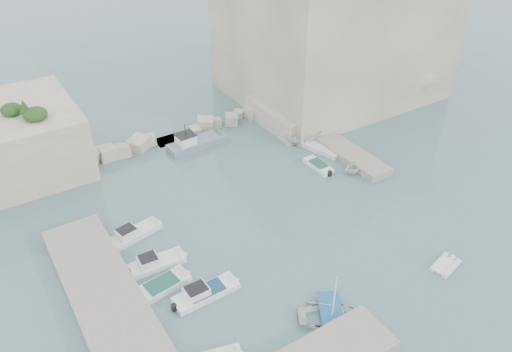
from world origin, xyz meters
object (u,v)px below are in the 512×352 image
tender_east_c (322,151)px  tender_east_d (303,143)px  motorboat_c (162,288)px  motorboat_a (135,236)px  tender_east_b (318,168)px  work_boat (197,146)px  rowboat (332,320)px  motorboat_d (206,295)px  tender_east_a (355,172)px  inflatable_dinghy (445,267)px  motorboat_b (158,266)px

tender_east_c → tender_east_d: size_ratio=1.17×
motorboat_c → motorboat_a: bearing=78.6°
tender_east_b → work_boat: work_boat is taller
motorboat_c → tender_east_b: bearing=11.0°
motorboat_c → tender_east_b: size_ratio=1.23×
rowboat → tender_east_b: (12.24, 17.23, 0.00)m
tender_east_d → work_boat: (-11.06, 6.12, 0.00)m
motorboat_c → motorboat_d: bearing=-52.2°
rowboat → tender_east_a: size_ratio=1.60×
inflatable_dinghy → work_boat: work_boat is taller
rowboat → tender_east_d: tender_east_d is taller
tender_east_d → motorboat_b: bearing=132.4°
rowboat → tender_east_c: 24.79m
tender_east_b → tender_east_d: bearing=-20.7°
tender_east_b → motorboat_a: bearing=89.4°
rowboat → tender_east_d: bearing=-2.0°
tender_east_b → tender_east_d: (1.86, 5.20, 0.00)m
rowboat → tender_east_c: size_ratio=0.98×
inflatable_dinghy → tender_east_b: 17.98m
inflatable_dinghy → motorboat_b: bearing=133.3°
motorboat_b → tender_east_b: size_ratio=1.27×
tender_east_c → work_boat: 14.65m
tender_east_a → tender_east_d: 8.10m
motorboat_d → tender_east_c: motorboat_d is taller
motorboat_b → motorboat_d: size_ratio=0.89×
rowboat → tender_east_a: tender_east_a is taller
inflatable_dinghy → tender_east_a: tender_east_a is taller
inflatable_dinghy → tender_east_d: (2.37, 23.18, 0.00)m
rowboat → tender_east_c: bearing=-6.7°
tender_east_a → work_boat: (-12.04, 14.16, 0.00)m
tender_east_d → work_boat: 12.64m
tender_east_b → tender_east_c: 3.70m
motorboat_a → rowboat: size_ratio=1.07×
motorboat_a → tender_east_d: bearing=1.1°
motorboat_a → tender_east_c: size_ratio=1.05×
motorboat_c → motorboat_d: motorboat_d is taller
motorboat_c → tender_east_b: same height
motorboat_d → tender_east_a: bearing=17.2°
motorboat_c → tender_east_a: bearing=2.8°
tender_east_c → work_boat: work_boat is taller
work_boat → motorboat_a: bearing=-140.0°
motorboat_a → rowboat: (9.06, -17.07, 0.00)m
tender_east_a → tender_east_d: bearing=4.7°
motorboat_c → tender_east_c: bearing=14.6°
tender_east_a → tender_east_d: size_ratio=0.72×
motorboat_a → inflatable_dinghy: size_ratio=1.86×
tender_east_a → tender_east_c: 5.47m
tender_east_a → tender_east_c: (-0.25, 5.47, 0.00)m
tender_east_b → rowboat: bearing=143.5°
motorboat_d → tender_east_c: bearing=29.3°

